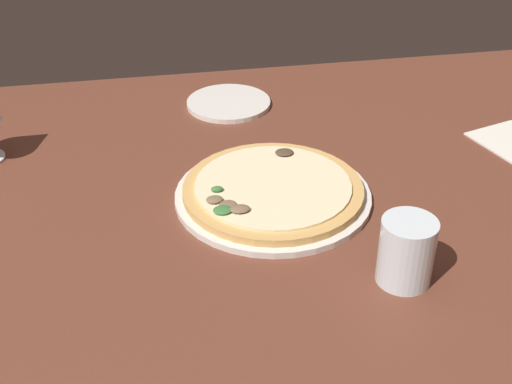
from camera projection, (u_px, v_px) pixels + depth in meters
The scene contains 4 objects.
dining_table at pixel (239, 231), 102.54cm from camera, with size 150.00×110.00×4.00cm, color brown.
pizza_main at pixel (273, 192), 105.49cm from camera, with size 29.85×29.85×3.34cm.
water_glass at pixel (406, 254), 88.03cm from camera, with size 7.14×7.14×9.00cm.
side_plate at pixel (229, 103), 133.47cm from camera, with size 16.04×16.04×0.90cm, color silver.
Camera 1 is at (12.65, 82.23, 62.27)cm, focal length 48.89 mm.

